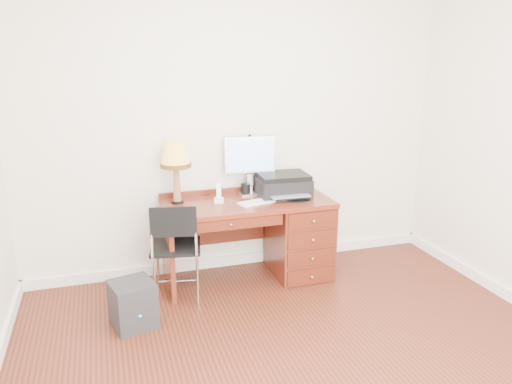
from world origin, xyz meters
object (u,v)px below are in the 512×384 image
object	(u,v)px
leg_lamp	(176,158)
chair	(177,242)
desk	(281,233)
printer	(283,185)
phone	(219,197)
monitor	(250,158)
equipment_box	(133,304)

from	to	relation	value
leg_lamp	chair	size ratio (longest dim) A/B	0.63
desk	leg_lamp	bearing A→B (deg)	171.88
printer	phone	world-z (taller)	printer
monitor	phone	world-z (taller)	monitor
monitor	phone	distance (m)	0.49
monitor	desk	bearing A→B (deg)	-39.91
monitor	equipment_box	world-z (taller)	monitor
phone	equipment_box	xyz separation A→B (m)	(-0.82, -0.58, -0.62)
monitor	equipment_box	bearing A→B (deg)	-140.15
desk	printer	bearing A→B (deg)	59.38
leg_lamp	equipment_box	size ratio (longest dim) A/B	1.52
monitor	equipment_box	distance (m)	1.67
printer	leg_lamp	xyz separation A→B (m)	(-0.97, 0.06, 0.30)
monitor	chair	world-z (taller)	monitor
monitor	printer	world-z (taller)	monitor
monitor	phone	size ratio (longest dim) A/B	3.10
printer	equipment_box	world-z (taller)	printer
chair	equipment_box	world-z (taller)	chair
chair	equipment_box	xyz separation A→B (m)	(-0.39, -0.30, -0.35)
printer	equipment_box	bearing A→B (deg)	-154.72
desk	equipment_box	size ratio (longest dim) A/B	4.17
desk	monitor	world-z (taller)	monitor
monitor	chair	distance (m)	1.07
monitor	leg_lamp	bearing A→B (deg)	-165.40
desk	leg_lamp	world-z (taller)	leg_lamp
phone	equipment_box	size ratio (longest dim) A/B	0.48
desk	chair	distance (m)	1.04
printer	equipment_box	size ratio (longest dim) A/B	1.34
leg_lamp	phone	bearing A→B (deg)	-14.85
monitor	printer	bearing A→B (deg)	-25.20
printer	phone	bearing A→B (deg)	-174.76
leg_lamp	chair	distance (m)	0.73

